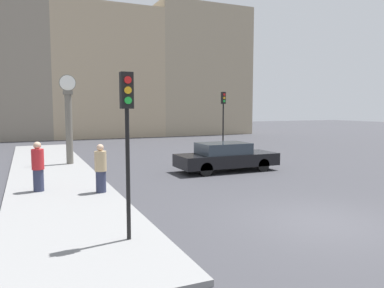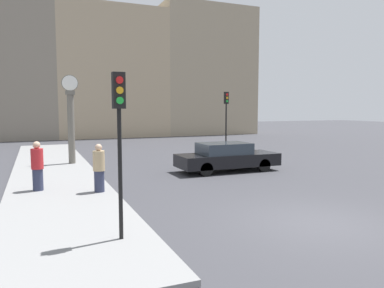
{
  "view_description": "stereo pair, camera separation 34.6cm",
  "coord_description": "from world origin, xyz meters",
  "px_view_note": "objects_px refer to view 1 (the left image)",
  "views": [
    {
      "loc": [
        -6.93,
        -7.29,
        2.98
      ],
      "look_at": [
        -0.54,
        7.09,
        1.43
      ],
      "focal_mm": 35.0,
      "sensor_mm": 36.0,
      "label": 1
    },
    {
      "loc": [
        -6.62,
        -7.43,
        2.98
      ],
      "look_at": [
        -0.54,
        7.09,
        1.43
      ],
      "focal_mm": 35.0,
      "sensor_mm": 36.0,
      "label": 2
    }
  ],
  "objects_px": {
    "traffic_light_far": "(223,110)",
    "pedestrian_tan_coat": "(101,169)",
    "pedestrian_red_top": "(38,167)",
    "sedan_car": "(226,157)",
    "traffic_light_near": "(127,121)",
    "street_clock": "(69,121)"
  },
  "relations": [
    {
      "from": "pedestrian_red_top",
      "to": "pedestrian_tan_coat",
      "type": "bearing_deg",
      "value": -28.25
    },
    {
      "from": "traffic_light_far",
      "to": "pedestrian_tan_coat",
      "type": "xyz_separation_m",
      "value": [
        -9.41,
        -8.67,
        -1.9
      ]
    },
    {
      "from": "traffic_light_near",
      "to": "pedestrian_tan_coat",
      "type": "bearing_deg",
      "value": 86.63
    },
    {
      "from": "sedan_car",
      "to": "pedestrian_red_top",
      "type": "xyz_separation_m",
      "value": [
        -8.16,
        -1.58,
        0.29
      ]
    },
    {
      "from": "traffic_light_near",
      "to": "traffic_light_far",
      "type": "height_order",
      "value": "traffic_light_far"
    },
    {
      "from": "traffic_light_far",
      "to": "pedestrian_red_top",
      "type": "xyz_separation_m",
      "value": [
        -11.33,
        -7.64,
        -1.86
      ]
    },
    {
      "from": "sedan_car",
      "to": "traffic_light_near",
      "type": "bearing_deg",
      "value": -131.34
    },
    {
      "from": "sedan_car",
      "to": "traffic_light_near",
      "type": "relative_size",
      "value": 1.33
    },
    {
      "from": "sedan_car",
      "to": "traffic_light_far",
      "type": "xyz_separation_m",
      "value": [
        3.17,
        6.05,
        2.15
      ]
    },
    {
      "from": "sedan_car",
      "to": "traffic_light_far",
      "type": "bearing_deg",
      "value": 62.39
    },
    {
      "from": "traffic_light_near",
      "to": "pedestrian_red_top",
      "type": "bearing_deg",
      "value": 105.6
    },
    {
      "from": "pedestrian_tan_coat",
      "to": "sedan_car",
      "type": "bearing_deg",
      "value": 22.68
    },
    {
      "from": "traffic_light_far",
      "to": "pedestrian_tan_coat",
      "type": "bearing_deg",
      "value": -137.37
    },
    {
      "from": "traffic_light_far",
      "to": "street_clock",
      "type": "distance_m",
      "value": 9.81
    },
    {
      "from": "pedestrian_red_top",
      "to": "pedestrian_tan_coat",
      "type": "distance_m",
      "value": 2.17
    },
    {
      "from": "sedan_car",
      "to": "pedestrian_tan_coat",
      "type": "bearing_deg",
      "value": -157.32
    },
    {
      "from": "traffic_light_far",
      "to": "pedestrian_red_top",
      "type": "relative_size",
      "value": 2.34
    },
    {
      "from": "traffic_light_far",
      "to": "traffic_light_near",
      "type": "bearing_deg",
      "value": -125.73
    },
    {
      "from": "traffic_light_near",
      "to": "pedestrian_tan_coat",
      "type": "xyz_separation_m",
      "value": [
        0.28,
        4.81,
        -1.77
      ]
    },
    {
      "from": "traffic_light_near",
      "to": "traffic_light_far",
      "type": "relative_size",
      "value": 0.9
    },
    {
      "from": "traffic_light_near",
      "to": "pedestrian_red_top",
      "type": "distance_m",
      "value": 6.31
    },
    {
      "from": "sedan_car",
      "to": "pedestrian_red_top",
      "type": "distance_m",
      "value": 8.32
    }
  ]
}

